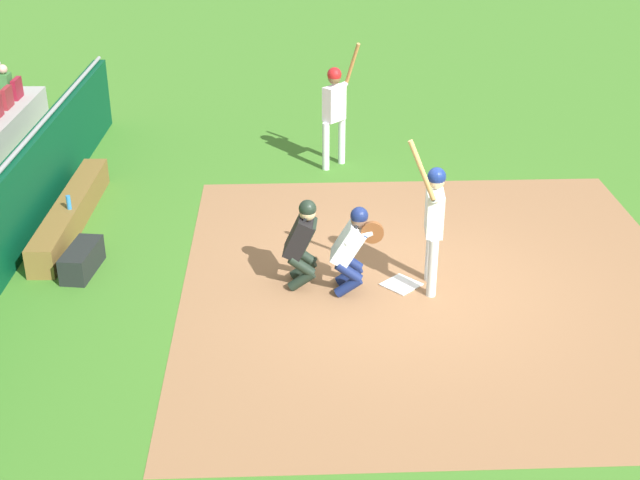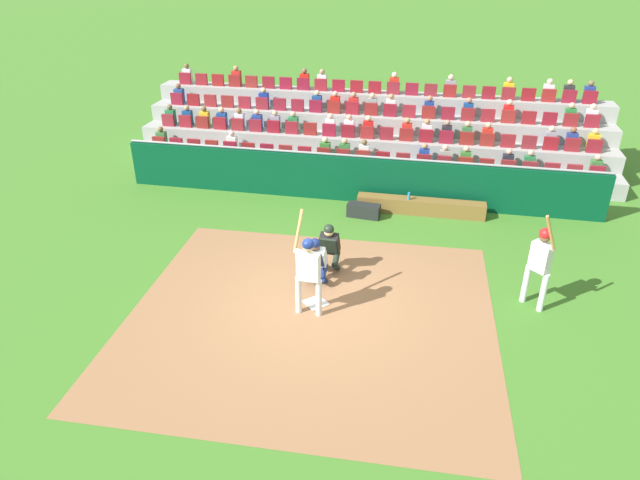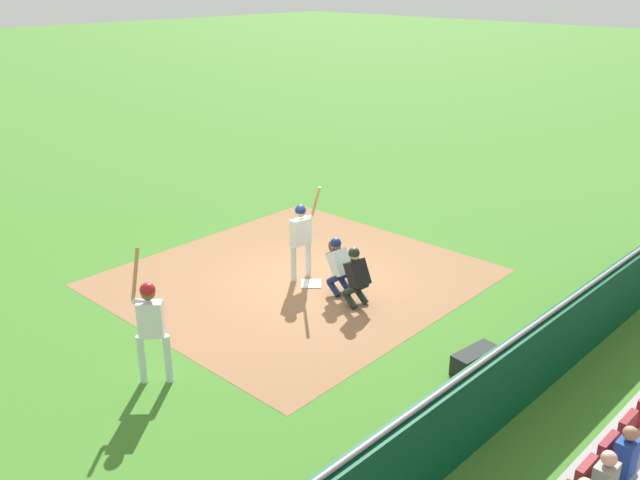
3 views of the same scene
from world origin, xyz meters
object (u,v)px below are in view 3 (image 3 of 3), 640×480
(catcher_crouching, at_px, (338,262))
(home_plate_umpire, at_px, (356,274))
(batter_at_plate, at_px, (301,233))
(dugout_bench, at_px, (450,410))
(water_bottle_on_bench, at_px, (459,381))
(equipment_duffel_bag, at_px, (475,360))
(home_plate_marker, at_px, (311,284))
(on_deck_batter, at_px, (150,321))

(catcher_crouching, relative_size, home_plate_umpire, 0.98)
(batter_at_plate, relative_size, dugout_bench, 0.62)
(batter_at_plate, xyz_separation_m, water_bottle_on_bench, (-1.71, -5.32, -0.55))
(batter_at_plate, height_order, catcher_crouching, batter_at_plate)
(equipment_duffel_bag, bearing_deg, home_plate_marker, 90.72)
(home_plate_umpire, height_order, dugout_bench, home_plate_umpire)
(home_plate_marker, relative_size, dugout_bench, 0.12)
(home_plate_marker, xyz_separation_m, catcher_crouching, (0.15, -0.69, 0.69))
(home_plate_marker, bearing_deg, on_deck_batter, -169.65)
(dugout_bench, xyz_separation_m, water_bottle_on_bench, (0.35, 0.09, 0.33))
(dugout_bench, distance_m, equipment_duffel_bag, 1.64)
(dugout_bench, relative_size, on_deck_batter, 1.55)
(dugout_bench, bearing_deg, water_bottle_on_bench, 14.39)
(water_bottle_on_bench, xyz_separation_m, equipment_duffel_bag, (1.21, 0.45, -0.36))
(home_plate_marker, bearing_deg, batter_at_plate, 78.75)
(batter_at_plate, bearing_deg, home_plate_umpire, -93.80)
(batter_at_plate, distance_m, on_deck_batter, 4.77)
(home_plate_marker, relative_size, on_deck_batter, 0.19)
(home_plate_marker, distance_m, batter_at_plate, 1.15)
(dugout_bench, height_order, water_bottle_on_bench, water_bottle_on_bench)
(catcher_crouching, xyz_separation_m, home_plate_umpire, (-0.19, -0.67, -0.01))
(catcher_crouching, relative_size, equipment_duffel_bag, 1.38)
(dugout_bench, distance_m, on_deck_batter, 5.00)
(catcher_crouching, distance_m, on_deck_batter, 4.71)
(on_deck_batter, bearing_deg, home_plate_umpire, -6.73)
(catcher_crouching, distance_m, dugout_bench, 4.86)
(home_plate_marker, relative_size, home_plate_umpire, 0.34)
(batter_at_plate, xyz_separation_m, on_deck_batter, (-4.61, -1.21, 0.06))
(catcher_crouching, bearing_deg, on_deck_batter, -178.30)
(home_plate_umpire, distance_m, water_bottle_on_bench, 3.92)
(water_bottle_on_bench, bearing_deg, home_plate_marker, 71.65)
(water_bottle_on_bench, distance_m, equipment_duffel_bag, 1.34)
(equipment_duffel_bag, relative_size, on_deck_batter, 0.40)
(home_plate_umpire, xyz_separation_m, dugout_bench, (-1.94, -3.67, -0.48))
(batter_at_plate, bearing_deg, dugout_bench, -110.85)
(home_plate_umpire, relative_size, water_bottle_on_bench, 5.89)
(water_bottle_on_bench, bearing_deg, batter_at_plate, 72.14)
(batter_at_plate, bearing_deg, on_deck_batter, -165.32)
(dugout_bench, xyz_separation_m, equipment_duffel_bag, (1.55, 0.54, -0.03))
(on_deck_batter, bearing_deg, batter_at_plate, 14.68)
(catcher_crouching, bearing_deg, batter_at_plate, 93.78)
(water_bottle_on_bench, bearing_deg, on_deck_batter, 125.18)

